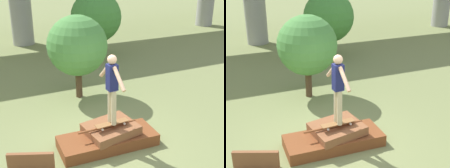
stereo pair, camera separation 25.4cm
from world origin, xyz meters
TOP-DOWN VIEW (x-y plane):
  - ground_plane at (0.00, 0.00)m, footprint 80.00×80.00m
  - scrap_pile at (0.03, 0.02)m, footprint 2.38×1.17m
  - scrap_plank_loose at (-1.86, -0.15)m, footprint 0.95×0.46m
  - skateboard at (0.08, -0.06)m, footprint 0.84×0.23m
  - skater at (0.08, -0.06)m, footprint 0.23×1.14m
  - tree_behind_left at (0.36, 3.06)m, footprint 1.89×1.89m
  - tree_behind_right at (2.56, 6.85)m, footprint 2.23×2.23m

SIDE VIEW (x-z plane):
  - ground_plane at x=0.00m, z-range 0.00..0.00m
  - scrap_plank_loose at x=-1.86m, z-range 0.00..0.41m
  - scrap_pile at x=0.03m, z-range -0.06..0.49m
  - skateboard at x=0.08m, z-range 0.58..0.67m
  - skater at x=0.08m, z-range 0.77..2.43m
  - tree_behind_left at x=0.36m, z-range 0.38..3.05m
  - tree_behind_right at x=2.56m, z-range 0.37..3.34m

